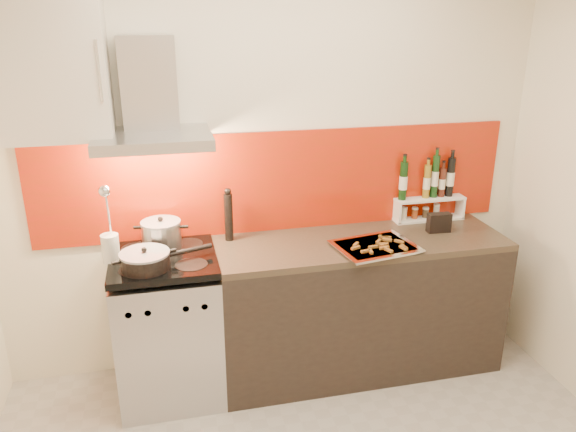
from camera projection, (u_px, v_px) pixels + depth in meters
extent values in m
cube|color=silver|center=(272.00, 169.00, 3.49)|extent=(3.40, 0.02, 2.60)
cube|color=#9E2608|center=(280.00, 182.00, 3.52)|extent=(3.00, 0.02, 0.64)
cube|color=#B7B7BA|center=(169.00, 331.00, 3.37)|extent=(0.60, 0.60, 0.84)
cube|color=black|center=(172.00, 371.00, 3.14)|extent=(0.50, 0.02, 0.40)
cube|color=#B7B7BA|center=(167.00, 310.00, 3.01)|extent=(0.56, 0.02, 0.12)
cube|color=#FF190C|center=(167.00, 311.00, 3.00)|extent=(0.10, 0.01, 0.04)
cube|color=black|center=(163.00, 259.00, 3.21)|extent=(0.60, 0.60, 0.04)
cube|color=black|center=(358.00, 307.00, 3.63)|extent=(1.80, 0.60, 0.86)
cube|color=#30261D|center=(361.00, 242.00, 3.47)|extent=(1.80, 0.60, 0.04)
cube|color=#B7B7BA|center=(153.00, 139.00, 3.02)|extent=(0.62, 0.50, 0.06)
cube|color=#B7B7BA|center=(149.00, 83.00, 3.06)|extent=(0.30, 0.18, 0.50)
sphere|color=#FFD18C|center=(125.00, 148.00, 3.00)|extent=(0.07, 0.07, 0.07)
sphere|color=#FFD18C|center=(182.00, 145.00, 3.07)|extent=(0.07, 0.07, 0.07)
cube|color=beige|center=(36.00, 69.00, 2.84)|extent=(0.70, 0.35, 0.72)
cylinder|color=#B7B7BA|center=(162.00, 236.00, 3.28)|extent=(0.23, 0.23, 0.16)
cylinder|color=#99999E|center=(161.00, 222.00, 3.25)|extent=(0.23, 0.23, 0.01)
sphere|color=black|center=(160.00, 219.00, 3.25)|extent=(0.03, 0.03, 0.03)
cylinder|color=black|center=(145.00, 261.00, 3.04)|extent=(0.27, 0.27, 0.08)
cylinder|color=#99999E|center=(144.00, 253.00, 3.02)|extent=(0.27, 0.27, 0.01)
sphere|color=black|center=(144.00, 250.00, 3.01)|extent=(0.03, 0.03, 0.03)
cylinder|color=black|center=(190.00, 250.00, 3.16)|extent=(0.25, 0.11, 0.03)
cylinder|color=silver|center=(111.00, 249.00, 3.13)|extent=(0.10, 0.10, 0.16)
cylinder|color=silver|center=(108.00, 212.00, 3.05)|extent=(0.01, 0.08, 0.30)
sphere|color=silver|center=(104.00, 191.00, 2.95)|extent=(0.07, 0.07, 0.07)
cylinder|color=black|center=(229.00, 217.00, 3.41)|extent=(0.05, 0.05, 0.30)
sphere|color=black|center=(228.00, 191.00, 3.35)|extent=(0.04, 0.04, 0.04)
cube|color=white|center=(427.00, 218.00, 3.80)|extent=(0.48, 0.13, 0.01)
cube|color=white|center=(396.00, 211.00, 3.73)|extent=(0.01, 0.13, 0.13)
cube|color=white|center=(459.00, 206.00, 3.83)|extent=(0.02, 0.13, 0.13)
cube|color=white|center=(429.00, 198.00, 3.75)|extent=(0.48, 0.13, 0.02)
cylinder|color=black|center=(403.00, 181.00, 3.66)|extent=(0.05, 0.05, 0.26)
cylinder|color=olive|center=(427.00, 182.00, 3.70)|extent=(0.05, 0.05, 0.22)
cylinder|color=#123313|center=(435.00, 176.00, 3.71)|extent=(0.05, 0.05, 0.29)
cylinder|color=#491C13|center=(442.00, 182.00, 3.73)|extent=(0.04, 0.04, 0.20)
cylinder|color=black|center=(450.00, 177.00, 3.73)|extent=(0.05, 0.05, 0.26)
cylinder|color=beige|center=(404.00, 214.00, 3.75)|extent=(0.04, 0.04, 0.07)
cylinder|color=#974019|center=(415.00, 214.00, 3.77)|extent=(0.04, 0.04, 0.06)
cylinder|color=#423221|center=(425.00, 213.00, 3.78)|extent=(0.04, 0.04, 0.06)
cylinder|color=beige|center=(436.00, 211.00, 3.80)|extent=(0.04, 0.04, 0.08)
cube|color=black|center=(439.00, 223.00, 3.57)|extent=(0.15, 0.07, 0.13)
cube|color=silver|center=(375.00, 247.00, 3.32)|extent=(0.49, 0.41, 0.01)
cube|color=silver|center=(375.00, 246.00, 3.32)|extent=(0.52, 0.43, 0.01)
cube|color=red|center=(375.00, 246.00, 3.32)|extent=(0.45, 0.36, 0.01)
cube|color=brown|center=(384.00, 248.00, 3.27)|extent=(0.06, 0.03, 0.01)
cube|color=brown|center=(383.00, 237.00, 3.43)|extent=(0.06, 0.05, 0.01)
cube|color=brown|center=(386.00, 237.00, 3.42)|extent=(0.06, 0.05, 0.01)
cube|color=brown|center=(389.00, 250.00, 3.23)|extent=(0.04, 0.06, 0.01)
cube|color=brown|center=(403.00, 248.00, 3.26)|extent=(0.03, 0.06, 0.01)
cube|color=brown|center=(399.00, 241.00, 3.36)|extent=(0.05, 0.05, 0.01)
cube|color=brown|center=(379.00, 241.00, 3.36)|extent=(0.05, 0.06, 0.01)
cube|color=brown|center=(356.00, 245.00, 3.31)|extent=(0.05, 0.06, 0.01)
cube|color=brown|center=(356.00, 248.00, 3.27)|extent=(0.06, 0.04, 0.01)
cube|color=brown|center=(371.00, 251.00, 3.22)|extent=(0.02, 0.06, 0.01)
cube|color=brown|center=(366.00, 251.00, 3.22)|extent=(0.06, 0.03, 0.01)
cube|color=brown|center=(383.00, 244.00, 3.32)|extent=(0.06, 0.02, 0.01)
cube|color=brown|center=(387.00, 240.00, 3.38)|extent=(0.06, 0.04, 0.01)
cube|color=brown|center=(384.00, 245.00, 3.31)|extent=(0.06, 0.04, 0.01)
cube|color=brown|center=(373.00, 247.00, 3.28)|extent=(0.06, 0.02, 0.01)
cube|color=brown|center=(404.00, 247.00, 3.28)|extent=(0.02, 0.06, 0.01)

